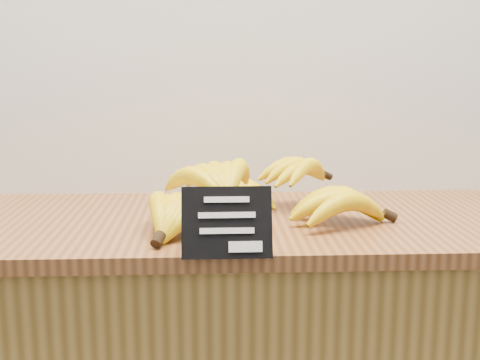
% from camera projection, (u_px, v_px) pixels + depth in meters
% --- Properties ---
extents(counter_top, '(1.41, 0.54, 0.03)m').
position_uv_depth(counter_top, '(239.00, 224.00, 1.29)').
color(counter_top, brown).
rests_on(counter_top, counter).
extents(chalkboard_sign, '(0.15, 0.04, 0.12)m').
position_uv_depth(chalkboard_sign, '(227.00, 223.00, 1.01)').
color(chalkboard_sign, black).
rests_on(chalkboard_sign, counter_top).
extents(banana_pile, '(0.57, 0.41, 0.13)m').
position_uv_depth(banana_pile, '(249.00, 196.00, 1.24)').
color(banana_pile, yellow).
rests_on(banana_pile, counter_top).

